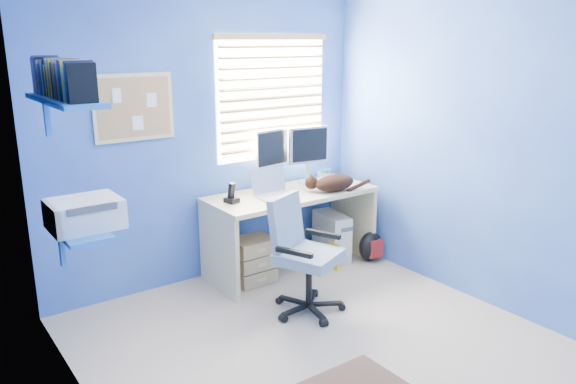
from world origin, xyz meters
TOP-DOWN VIEW (x-y plane):
  - floor at (0.00, 0.00)m, footprint 3.00×3.20m
  - wall_back at (0.00, 1.60)m, footprint 3.00×0.01m
  - wall_left at (-1.50, 0.00)m, footprint 0.01×3.20m
  - wall_right at (1.50, 0.00)m, footprint 0.01×3.20m
  - desk at (0.62, 1.26)m, footprint 1.54×0.65m
  - laptop at (0.42, 1.22)m, footprint 0.35×0.28m
  - monitor_left at (0.58, 1.50)m, footprint 0.41×0.19m
  - monitor_right at (0.94, 1.43)m, footprint 0.41×0.18m
  - phone at (0.02, 1.28)m, footprint 0.11×0.13m
  - mug at (1.17, 1.45)m, footprint 0.10×0.09m
  - cd_spindle at (1.17, 1.47)m, footprint 0.13×0.13m
  - cat at (0.97, 1.06)m, footprint 0.46×0.37m
  - tower_pc at (1.10, 1.24)m, footprint 0.26×0.47m
  - drawer_boxes at (0.19, 1.23)m, footprint 0.35×0.28m
  - yellow_book at (0.96, 1.04)m, footprint 0.03×0.17m
  - backpack at (1.36, 0.97)m, footprint 0.27×0.21m
  - office_chair at (0.22, 0.54)m, footprint 0.69×0.69m
  - window_blinds at (0.65, 1.57)m, footprint 1.15×0.05m
  - corkboard at (-0.65, 1.58)m, footprint 0.64×0.02m
  - wall_shelves at (-1.35, 0.75)m, footprint 0.42×0.90m

SIDE VIEW (x-z plane):
  - floor at x=0.00m, z-range 0.00..0.00m
  - yellow_book at x=0.96m, z-range 0.00..0.24m
  - backpack at x=1.36m, z-range 0.00..0.29m
  - drawer_boxes at x=0.19m, z-range 0.00..0.41m
  - tower_pc at x=1.10m, z-range 0.00..0.45m
  - office_chair at x=0.22m, z-range -0.11..0.79m
  - desk at x=0.62m, z-range 0.00..0.74m
  - cd_spindle at x=1.17m, z-range 0.74..0.81m
  - mug at x=1.17m, z-range 0.74..0.84m
  - cat at x=0.97m, z-range 0.74..0.89m
  - phone at x=0.02m, z-range 0.74..0.91m
  - laptop at x=0.42m, z-range 0.74..0.96m
  - monitor_left at x=0.58m, z-range 0.74..1.28m
  - monitor_right at x=0.94m, z-range 0.74..1.28m
  - wall_back at x=0.00m, z-range 0.00..2.50m
  - wall_left at x=-1.50m, z-range 0.00..2.50m
  - wall_right at x=1.50m, z-range 0.00..2.50m
  - wall_shelves at x=-1.35m, z-range 0.91..1.96m
  - corkboard at x=-0.65m, z-range 1.29..1.81m
  - window_blinds at x=0.65m, z-range 1.00..2.10m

